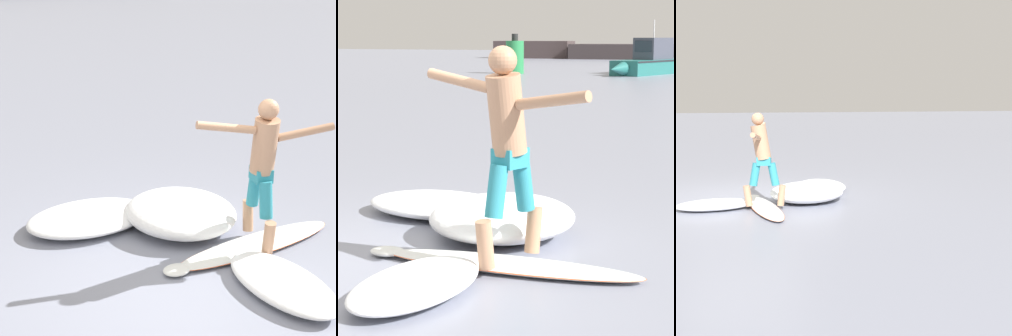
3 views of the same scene
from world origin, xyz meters
The scene contains 8 objects.
ground_plane centered at (0.00, 0.00, 0.00)m, with size 200.00×200.00×0.00m, color gray.
surfboard centered at (1.21, 0.27, 0.04)m, with size 2.46×0.49×0.22m.
surfer centered at (1.24, 0.24, 1.12)m, with size 1.58×0.81×1.77m.
small_boat_offshore centered at (-4.41, 35.77, 0.60)m, with size 3.52×9.02×2.75m.
channel_marker_buoy centered at (-11.24, 33.19, 0.87)m, with size 0.93×0.93×2.05m.
wave_foam_at_tail centered at (0.84, -0.60, 0.09)m, with size 0.82×1.50×0.18m.
wave_foam_at_nose centered at (-0.20, 1.90, 0.12)m, with size 1.73×1.25×0.23m.
wave_foam_beside centered at (0.80, 1.26, 0.20)m, with size 1.45×1.59×0.39m.
Camera 2 is at (3.56, -5.67, 1.91)m, focal length 85.00 mm.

